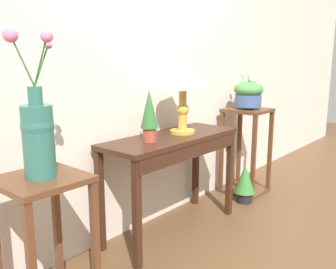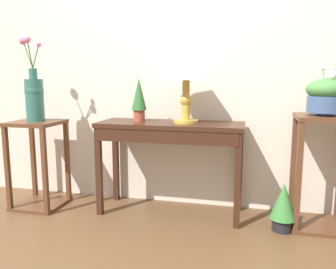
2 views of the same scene
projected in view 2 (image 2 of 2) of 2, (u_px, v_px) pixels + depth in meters
name	position (u px, v px, depth m)	size (l,w,h in m)	color
back_wall_with_art	(177.00, 43.00, 2.92)	(9.00, 0.10, 2.80)	beige
console_table	(170.00, 137.00, 2.73)	(1.16, 0.42, 0.75)	#381E14
table_lamp	(186.00, 69.00, 2.64)	(0.33, 0.33, 0.57)	gold
potted_plant_on_console	(139.00, 98.00, 2.76)	(0.12, 0.12, 0.35)	#9E4733
pedestal_stand_left	(39.00, 164.00, 2.95)	(0.39, 0.39, 0.75)	#56331E
flower_vase_tall_left	(34.00, 94.00, 2.85)	(0.21, 0.19, 0.69)	#2D665B
pedestal_stand_right	(320.00, 172.00, 2.52)	(0.39, 0.39, 0.84)	#56331E
planter_bowl_wide_right	(326.00, 95.00, 2.43)	(0.28, 0.28, 0.35)	#3D5684
potted_plant_floor	(283.00, 205.00, 2.48)	(0.19, 0.19, 0.36)	black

